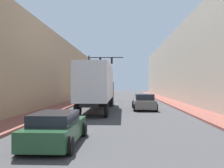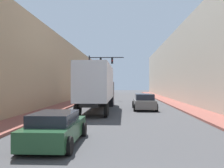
{
  "view_description": "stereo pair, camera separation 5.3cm",
  "coord_description": "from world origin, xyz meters",
  "px_view_note": "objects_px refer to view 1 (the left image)",
  "views": [
    {
      "loc": [
        0.16,
        -3.58,
        2.44
      ],
      "look_at": [
        -0.67,
        14.39,
        2.46
      ],
      "focal_mm": 40.0,
      "sensor_mm": 36.0,
      "label": 1
    },
    {
      "loc": [
        0.21,
        -3.58,
        2.44
      ],
      "look_at": [
        -0.67,
        14.39,
        2.46
      ],
      "focal_mm": 40.0,
      "sensor_mm": 36.0,
      "label": 2
    }
  ],
  "objects_px": {
    "suv_car": "(144,102)",
    "traffic_signal_gantry": "(96,70)",
    "semi_truck": "(98,86)",
    "sedan_car": "(56,128)"
  },
  "relations": [
    {
      "from": "semi_truck",
      "to": "traffic_signal_gantry",
      "type": "bearing_deg",
      "value": 96.69
    },
    {
      "from": "suv_car",
      "to": "traffic_signal_gantry",
      "type": "xyz_separation_m",
      "value": [
        -6.15,
        14.22,
        3.95
      ]
    },
    {
      "from": "semi_truck",
      "to": "suv_car",
      "type": "relative_size",
      "value": 2.65
    },
    {
      "from": "traffic_signal_gantry",
      "to": "semi_truck",
      "type": "bearing_deg",
      "value": -83.31
    },
    {
      "from": "sedan_car",
      "to": "suv_car",
      "type": "distance_m",
      "value": 14.93
    },
    {
      "from": "semi_truck",
      "to": "sedan_car",
      "type": "height_order",
      "value": "semi_truck"
    },
    {
      "from": "suv_car",
      "to": "traffic_signal_gantry",
      "type": "bearing_deg",
      "value": 113.4
    },
    {
      "from": "suv_car",
      "to": "traffic_signal_gantry",
      "type": "height_order",
      "value": "traffic_signal_gantry"
    },
    {
      "from": "sedan_car",
      "to": "traffic_signal_gantry",
      "type": "relative_size",
      "value": 0.64
    },
    {
      "from": "suv_car",
      "to": "semi_truck",
      "type": "bearing_deg",
      "value": -165.85
    }
  ]
}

